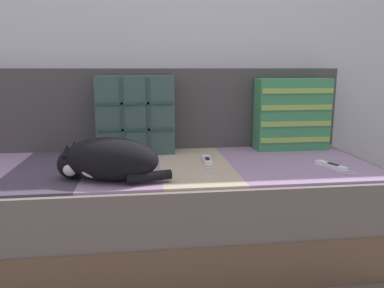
# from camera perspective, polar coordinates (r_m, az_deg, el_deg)

# --- Properties ---
(ground_plane) EXTENTS (14.00, 14.00, 0.00)m
(ground_plane) POSITION_cam_1_polar(r_m,az_deg,el_deg) (1.80, -4.59, -17.04)
(ground_plane) COLOR #564C47
(couch) EXTENTS (2.05, 0.86, 0.43)m
(couch) POSITION_cam_1_polar(r_m,az_deg,el_deg) (1.82, -4.88, -9.42)
(couch) COLOR brown
(couch) RESTS_ON ground_plane
(sofa_backrest) EXTENTS (2.01, 0.14, 0.43)m
(sofa_backrest) POSITION_cam_1_polar(r_m,az_deg,el_deg) (2.07, -5.51, 5.44)
(sofa_backrest) COLOR #474242
(sofa_backrest) RESTS_ON couch
(throw_pillow_quilted) EXTENTS (0.39, 0.14, 0.40)m
(throw_pillow_quilted) POSITION_cam_1_polar(r_m,az_deg,el_deg) (1.93, -8.58, 4.39)
(throw_pillow_quilted) COLOR #38514C
(throw_pillow_quilted) RESTS_ON couch
(throw_pillow_striped) EXTENTS (0.39, 0.14, 0.38)m
(throw_pillow_striped) POSITION_cam_1_polar(r_m,az_deg,el_deg) (2.08, 14.97, 4.42)
(throw_pillow_striped) COLOR #3D8956
(throw_pillow_striped) RESTS_ON couch
(sleeping_cat) EXTENTS (0.45, 0.28, 0.17)m
(sleeping_cat) POSITION_cam_1_polar(r_m,az_deg,el_deg) (1.50, -13.01, -2.41)
(sleeping_cat) COLOR black
(sleeping_cat) RESTS_ON couch
(game_remote_near) EXTENTS (0.11, 0.21, 0.02)m
(game_remote_near) POSITION_cam_1_polar(r_m,az_deg,el_deg) (1.76, 20.59, -3.18)
(game_remote_near) COLOR white
(game_remote_near) RESTS_ON couch
(game_remote_far) EXTENTS (0.06, 0.20, 0.02)m
(game_remote_far) POSITION_cam_1_polar(r_m,az_deg,el_deg) (1.75, 2.34, -2.55)
(game_remote_far) COLOR white
(game_remote_far) RESTS_ON couch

